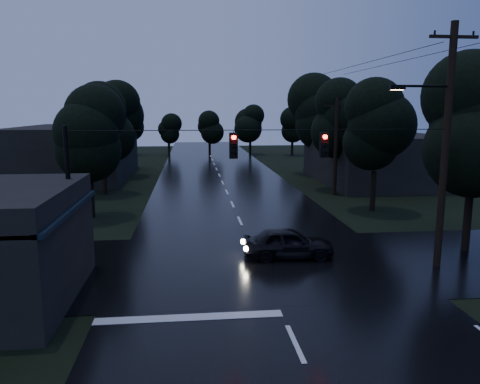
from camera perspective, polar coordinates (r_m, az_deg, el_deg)
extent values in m
cube|color=black|center=(37.79, -1.61, -0.04)|extent=(12.00, 120.00, 0.02)
cube|color=black|center=(20.41, 2.37, -8.81)|extent=(60.00, 9.00, 0.02)
cube|color=black|center=(16.97, -20.04, -2.09)|extent=(0.30, 7.00, 0.15)
cylinder|color=black|center=(14.71, -23.22, -11.02)|extent=(0.10, 0.10, 3.00)
cylinder|color=black|center=(20.24, -18.28, -5.04)|extent=(0.10, 0.10, 3.00)
cube|color=#F4C461|center=(15.73, -21.36, -5.71)|extent=(0.06, 1.60, 0.50)
cube|color=#F4C461|center=(18.27, -19.17, -3.46)|extent=(0.06, 1.20, 0.50)
cube|color=black|center=(44.65, 16.21, 3.96)|extent=(10.00, 14.00, 4.40)
cube|color=black|center=(48.58, -19.35, 4.61)|extent=(10.00, 16.00, 5.00)
cylinder|color=black|center=(20.93, 23.75, 4.84)|extent=(0.30, 0.30, 10.00)
cube|color=black|center=(21.06, 24.63, 16.83)|extent=(2.00, 0.12, 0.12)
cylinder|color=black|center=(20.36, 21.51, 11.92)|extent=(2.20, 0.10, 0.10)
cube|color=black|center=(19.89, 18.62, 12.01)|extent=(0.60, 0.25, 0.18)
cube|color=#FFB266|center=(19.88, 18.61, 11.72)|extent=(0.45, 0.18, 0.03)
cylinder|color=black|center=(36.95, 11.61, 5.40)|extent=(0.30, 0.30, 7.50)
cube|color=black|center=(36.84, 11.78, 10.28)|extent=(2.00, 0.12, 0.12)
cylinder|color=black|center=(19.03, -20.04, -1.44)|extent=(0.18, 0.18, 6.00)
cylinder|color=black|center=(18.35, 2.96, 7.56)|extent=(15.00, 0.03, 0.03)
cube|color=black|center=(18.24, -0.80, 5.67)|extent=(0.32, 0.25, 1.00)
sphere|color=#FF0C07|center=(18.09, -0.75, 5.64)|extent=(0.18, 0.18, 0.18)
cube|color=black|center=(18.91, 10.18, 5.67)|extent=(0.32, 0.25, 1.00)
sphere|color=#FF0C07|center=(18.77, 10.31, 5.63)|extent=(0.18, 0.18, 0.18)
cylinder|color=black|center=(24.43, 25.96, -3.26)|extent=(0.36, 0.36, 2.80)
sphere|color=black|center=(23.94, 26.58, 4.69)|extent=(4.48, 4.48, 4.48)
sphere|color=black|center=(23.88, 26.80, 7.55)|extent=(4.48, 4.48, 4.48)
sphere|color=black|center=(23.88, 27.03, 10.43)|extent=(4.48, 4.48, 4.48)
cylinder|color=black|center=(30.22, -17.66, -0.68)|extent=(0.36, 0.36, 2.45)
sphere|color=black|center=(29.84, -17.96, 4.94)|extent=(3.92, 3.92, 3.92)
sphere|color=black|center=(29.78, -18.07, 6.95)|extent=(3.92, 3.92, 3.92)
sphere|color=black|center=(29.75, -18.18, 8.97)|extent=(3.92, 3.92, 3.92)
cylinder|color=black|center=(38.08, -16.18, 1.64)|extent=(0.36, 0.36, 2.62)
sphere|color=black|center=(37.77, -16.42, 6.43)|extent=(4.20, 4.20, 4.20)
sphere|color=black|center=(37.73, -16.50, 8.14)|extent=(4.20, 4.20, 4.20)
sphere|color=black|center=(37.72, -16.59, 9.84)|extent=(4.20, 4.20, 4.20)
cylinder|color=black|center=(47.96, -14.84, 3.45)|extent=(0.36, 0.36, 2.80)
sphere|color=black|center=(47.71, -15.02, 7.51)|extent=(4.48, 4.48, 4.48)
sphere|color=black|center=(47.68, -15.09, 8.95)|extent=(4.48, 4.48, 4.48)
sphere|color=black|center=(47.68, -15.16, 10.39)|extent=(4.48, 4.48, 4.48)
cylinder|color=black|center=(31.87, 15.90, 0.10)|extent=(0.36, 0.36, 2.62)
sphere|color=black|center=(31.50, 16.17, 5.82)|extent=(4.20, 4.20, 4.20)
sphere|color=black|center=(31.45, 16.27, 7.86)|extent=(4.20, 4.20, 4.20)
sphere|color=black|center=(31.44, 16.38, 9.91)|extent=(4.20, 4.20, 4.20)
cylinder|color=black|center=(39.49, 12.42, 2.22)|extent=(0.36, 0.36, 2.80)
sphere|color=black|center=(39.19, 12.60, 7.15)|extent=(4.48, 4.48, 4.48)
sphere|color=black|center=(39.15, 12.67, 8.90)|extent=(4.48, 4.48, 4.48)
sphere|color=black|center=(39.15, 12.74, 10.66)|extent=(4.48, 4.48, 4.48)
cylinder|color=black|center=(49.15, 9.42, 3.91)|extent=(0.36, 0.36, 2.97)
sphere|color=black|center=(48.91, 9.54, 8.12)|extent=(4.76, 4.76, 4.76)
sphere|color=black|center=(48.89, 9.58, 9.61)|extent=(4.76, 4.76, 4.76)
sphere|color=black|center=(48.90, 9.63, 11.10)|extent=(4.76, 4.76, 4.76)
imported|color=black|center=(21.19, 5.93, -6.19)|extent=(4.09, 1.77, 1.38)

